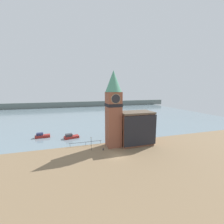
% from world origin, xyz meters
% --- Properties ---
extents(ground_plane, '(160.00, 160.00, 0.00)m').
position_xyz_m(ground_plane, '(0.00, 0.00, 0.00)').
color(ground_plane, '#846B4C').
extents(water, '(160.00, 120.00, 0.00)m').
position_xyz_m(water, '(0.00, 70.30, -0.00)').
color(water, gray).
rests_on(water, ground_plane).
extents(far_shoreline, '(180.00, 3.00, 5.00)m').
position_xyz_m(far_shoreline, '(0.00, 110.30, 2.50)').
color(far_shoreline, slate).
rests_on(far_shoreline, water).
extents(pier_railing, '(9.79, 0.08, 1.09)m').
position_xyz_m(pier_railing, '(-6.86, 10.05, 0.95)').
color(pier_railing, '#333338').
rests_on(pier_railing, ground_plane).
extents(clock_tower, '(4.69, 4.69, 22.23)m').
position_xyz_m(clock_tower, '(1.08, 7.19, 11.81)').
color(clock_tower, brown).
rests_on(clock_tower, ground_plane).
extents(pier_building, '(10.20, 6.50, 10.20)m').
position_xyz_m(pier_building, '(8.22, 6.73, 5.12)').
color(pier_building, brown).
rests_on(pier_building, ground_plane).
extents(boat_near, '(5.31, 3.19, 1.65)m').
position_xyz_m(boat_near, '(-10.94, 18.30, 0.60)').
color(boat_near, maroon).
rests_on(boat_near, water).
extents(boat_far, '(4.94, 2.17, 1.77)m').
position_xyz_m(boat_far, '(-20.63, 22.07, 0.66)').
color(boat_far, maroon).
rests_on(boat_far, water).
extents(mooring_bollard_near, '(0.27, 0.27, 0.65)m').
position_xyz_m(mooring_bollard_near, '(-2.65, 4.90, 0.35)').
color(mooring_bollard_near, '#2D2D33').
rests_on(mooring_bollard_near, ground_plane).
extents(lamp_post, '(0.32, 0.32, 3.81)m').
position_xyz_m(lamp_post, '(-5.82, 6.08, 2.67)').
color(lamp_post, '#2D2D33').
rests_on(lamp_post, ground_plane).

